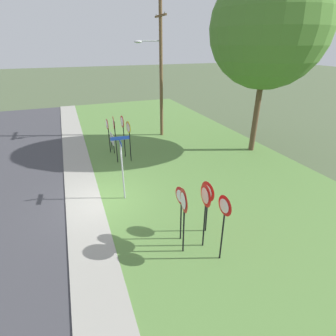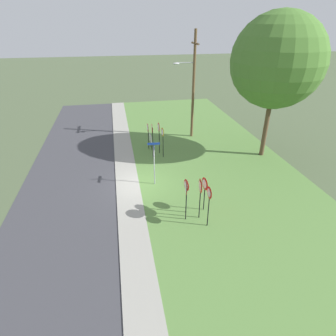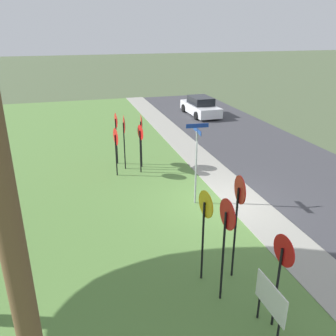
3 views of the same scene
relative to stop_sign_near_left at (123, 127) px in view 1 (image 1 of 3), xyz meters
The scene contains 16 objects.
ground_plane 5.64m from the stop_sign_near_left, 24.48° to the right, with size 160.00×160.00×0.00m, color #4C5B3D.
sidewalk_strip 5.99m from the stop_sign_near_left, 31.88° to the right, with size 44.00×1.60×0.06m, color #99968C.
grass_median 6.45m from the stop_sign_near_left, 38.47° to the left, with size 44.00×12.00×0.04m, color #567F3D.
stop_sign_near_left is the anchor object (origin of this frame).
stop_sign_near_right 0.86m from the stop_sign_near_left, 12.17° to the left, with size 0.69×0.12×2.55m.
stop_sign_far_left 1.37m from the stop_sign_near_left, 144.36° to the right, with size 0.69×0.10×2.31m.
stop_sign_far_center 0.97m from the stop_sign_near_left, 42.30° to the right, with size 0.71×0.12×2.89m.
yield_sign_near_left 8.57m from the stop_sign_near_left, ahead, with size 0.76×0.14×2.19m.
yield_sign_near_right 8.54m from the stop_sign_near_left, ahead, with size 0.68×0.15×2.23m.
yield_sign_far_left 9.19m from the stop_sign_near_left, ahead, with size 0.80×0.11×2.54m.
yield_sign_far_right 9.98m from the stop_sign_near_left, ahead, with size 0.68×0.11×2.50m.
yield_sign_center 9.17m from the stop_sign_near_left, ahead, with size 0.81×0.14×2.54m.
street_name_post 5.09m from the stop_sign_near_left, 12.69° to the right, with size 0.96×0.82×3.09m.
utility_pole 5.86m from the stop_sign_near_left, 132.64° to the left, with size 2.10×2.03×9.48m.
notice_board 1.74m from the stop_sign_near_left, 155.42° to the right, with size 1.10×0.07×1.25m.
oak_tree_left 10.26m from the stop_sign_near_left, 77.15° to the left, with size 6.79×6.79×10.85m.
Camera 1 is at (10.75, -0.81, 6.74)m, focal length 27.77 mm.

